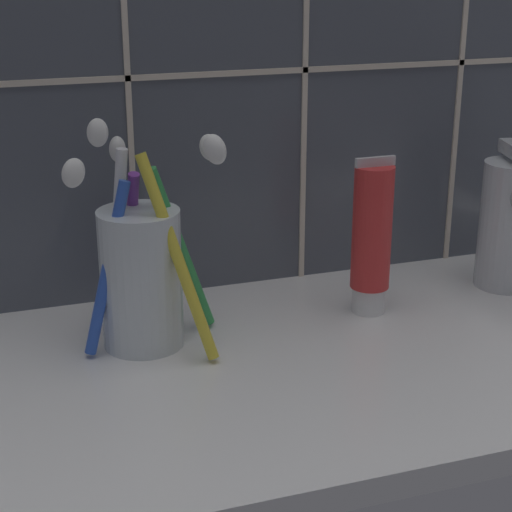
# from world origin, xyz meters

# --- Properties ---
(sink_counter) EXTENTS (0.64, 0.33, 0.02)m
(sink_counter) POSITION_xyz_m (0.00, 0.00, 0.01)
(sink_counter) COLOR white
(sink_counter) RESTS_ON ground
(toothbrush_cup) EXTENTS (0.13, 0.13, 0.18)m
(toothbrush_cup) POSITION_xyz_m (-0.16, 0.06, 0.08)
(toothbrush_cup) COLOR silver
(toothbrush_cup) RESTS_ON sink_counter
(toothpaste_tube) EXTENTS (0.04, 0.03, 0.14)m
(toothpaste_tube) POSITION_xyz_m (0.04, 0.06, 0.09)
(toothpaste_tube) COLOR white
(toothpaste_tube) RESTS_ON sink_counter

